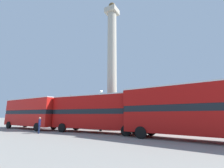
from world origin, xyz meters
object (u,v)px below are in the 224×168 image
monument_column (112,89)px  bus_a (32,112)px  bus_c (97,112)px  street_lamp (101,109)px  equestrian_statue (70,116)px  bus_b (191,109)px  pedestrian_near_lamp (39,124)px

monument_column → bus_a: 12.23m
bus_c → street_lamp: 1.66m
equestrian_statue → street_lamp: bearing=-29.5°
bus_c → street_lamp: bearing=104.9°
monument_column → bus_b: 13.31m
equestrian_statue → street_lamp: size_ratio=1.20×
bus_c → bus_a: bearing=-178.5°
street_lamp → pedestrian_near_lamp: 7.13m
bus_a → pedestrian_near_lamp: bearing=-22.9°
equestrian_statue → street_lamp: equestrian_statue is taller
bus_a → pedestrian_near_lamp: 6.59m
bus_b → equestrian_statue: equestrian_statue is taller
equestrian_statue → street_lamp: 14.67m
bus_c → pedestrian_near_lamp: size_ratio=6.63×
monument_column → bus_a: bearing=-144.7°
equestrian_statue → pedestrian_near_lamp: equestrian_statue is taller
pedestrian_near_lamp → bus_c: bearing=-116.5°
bus_c → street_lamp: street_lamp is taller
street_lamp → pedestrian_near_lamp: street_lamp is taller
bus_b → street_lamp: bearing=172.2°
equestrian_statue → street_lamp: (12.61, -7.45, 0.94)m
bus_a → bus_c: size_ratio=0.88×
bus_a → bus_b: 20.56m
bus_b → equestrian_statue: 24.88m
bus_b → street_lamp: (-10.24, 2.39, 0.23)m
pedestrian_near_lamp → equestrian_statue: bearing=-30.6°
monument_column → street_lamp: 5.40m
bus_c → street_lamp: (-0.52, 1.54, 0.32)m
monument_column → bus_b: (11.00, -6.64, -3.46)m
bus_a → bus_c: 10.88m
monument_column → bus_c: bearing=-77.6°
street_lamp → bus_b: bearing=-13.1°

